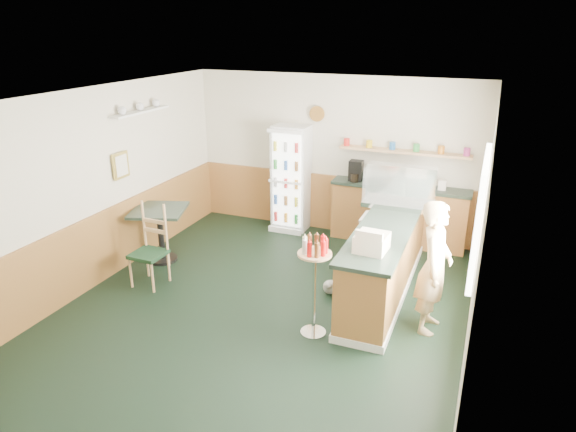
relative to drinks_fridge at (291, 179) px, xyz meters
The scene contains 13 objects.
ground 2.98m from the drinks_fridge, 75.72° to the right, with size 6.00×6.00×0.00m, color black.
room_envelope 2.15m from the drinks_fridge, 76.81° to the right, with size 5.04×6.02×2.72m.
service_counter 2.68m from the drinks_fridge, 39.13° to the right, with size 0.68×3.01×1.01m.
back_counter 1.93m from the drinks_fridge, ahead, with size 2.24×0.42×1.69m.
drinks_fridge is the anchor object (origin of this frame).
display_case 2.28m from the drinks_fridge, 24.67° to the right, with size 0.98×0.51×0.56m.
cash_register 3.34m from the drinks_fridge, 52.11° to the right, with size 0.35×0.37×0.20m, color #EFE1C6.
shopkeeper 3.65m from the drinks_fridge, 41.07° to the right, with size 0.54×0.39×1.63m, color tan.
condiment_stand 3.38m from the drinks_fridge, 63.74° to the right, with size 0.39×0.39×1.23m.
newspaper_rack 2.23m from the drinks_fridge, 39.95° to the right, with size 0.09×0.47×0.75m.
cafe_table 2.43m from the drinks_fridge, 124.14° to the right, with size 0.98×0.98×0.85m.
cafe_chair 2.84m from the drinks_fridge, 111.87° to the right, with size 0.44×0.44×1.16m.
dog_doorstop 2.61m from the drinks_fridge, 55.87° to the right, with size 0.19×0.25×0.23m.
Camera 1 is at (2.47, -5.27, 3.47)m, focal length 32.00 mm.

